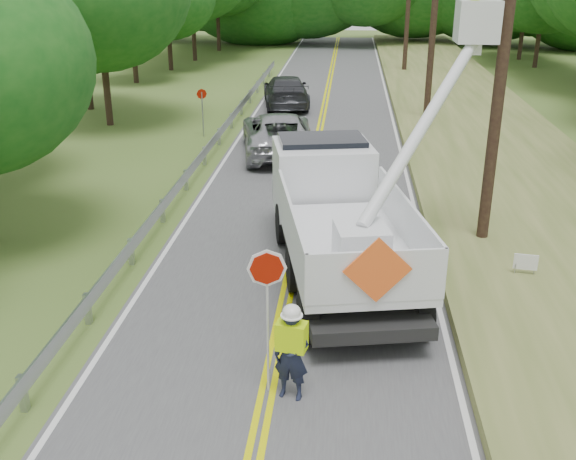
{
  "coord_description": "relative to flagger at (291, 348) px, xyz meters",
  "views": [
    {
      "loc": [
        1.28,
        -8.05,
        7.21
      ],
      "look_at": [
        0.0,
        6.0,
        1.5
      ],
      "focal_mm": 41.56,
      "sensor_mm": 36.0,
      "label": 1
    }
  ],
  "objects": [
    {
      "name": "stop_sign_permanent",
      "position": [
        -5.49,
        18.56,
        0.34
      ],
      "size": [
        0.42,
        0.2,
        2.1
      ],
      "color": "#9DA0A5",
      "rests_on": "ground"
    },
    {
      "name": "yard_sign",
      "position": [
        5.15,
        4.9,
        -0.43
      ],
      "size": [
        0.55,
        0.11,
        0.8
      ],
      "color": "white",
      "rests_on": "ground"
    },
    {
      "name": "bucket_truck",
      "position": [
        0.76,
        6.12,
        0.68
      ],
      "size": [
        5.63,
        8.21,
        7.53
      ],
      "color": "black",
      "rests_on": "road"
    },
    {
      "name": "suv_silver",
      "position": [
        -1.89,
        16.02,
        -0.16
      ],
      "size": [
        3.74,
        6.32,
        1.65
      ],
      "primitive_type": "imported",
      "rotation": [
        0.0,
        0.0,
        3.32
      ],
      "color": "#A7A8AE",
      "rests_on": "road"
    },
    {
      "name": "tall_grass_verge",
      "position": [
        6.67,
        12.2,
        -0.86
      ],
      "size": [
        7.0,
        96.0,
        0.3
      ],
      "primitive_type": "cube",
      "color": "#4E6028",
      "rests_on": "ground"
    },
    {
      "name": "road",
      "position": [
        -0.43,
        12.2,
        -1.0
      ],
      "size": [
        7.2,
        96.0,
        0.03
      ],
      "color": "#48484A",
      "rests_on": "ground"
    },
    {
      "name": "utility_poles",
      "position": [
        4.57,
        15.22,
        4.26
      ],
      "size": [
        1.6,
        43.3,
        10.0
      ],
      "color": "black",
      "rests_on": "ground"
    },
    {
      "name": "flagger",
      "position": [
        0.0,
        0.0,
        0.0
      ],
      "size": [
        1.11,
        0.53,
        2.77
      ],
      "color": "#191E33",
      "rests_on": "road"
    },
    {
      "name": "suv_darkgrey",
      "position": [
        -2.48,
        25.37,
        -0.18
      ],
      "size": [
        3.07,
        5.82,
        1.61
      ],
      "primitive_type": "imported",
      "rotation": [
        0.0,
        0.0,
        3.3
      ],
      "color": "#323438",
      "rests_on": "road"
    },
    {
      "name": "guardrail",
      "position": [
        -4.45,
        13.11,
        -0.45
      ],
      "size": [
        0.18,
        48.0,
        0.77
      ],
      "color": "#9DA0A5",
      "rests_on": "ground"
    }
  ]
}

